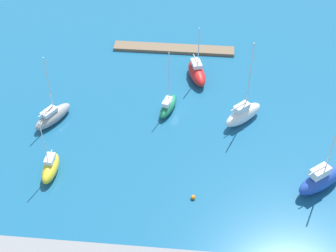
{
  "coord_description": "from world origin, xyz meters",
  "views": [
    {
      "loc": [
        -5.44,
        65.22,
        54.87
      ],
      "look_at": [
        0.0,
        6.07,
        1.5
      ],
      "focal_mm": 53.97,
      "sensor_mm": 36.0,
      "label": 1
    }
  ],
  "objects_px": {
    "pier_dock": "(174,49)",
    "sailboat_gray_inner_mooring": "(53,116)",
    "sailboat_white_lone_north": "(243,114)",
    "sailboat_blue_far_north": "(320,180)",
    "sailboat_red_mid_basin": "(197,72)",
    "mooring_buoy_orange": "(193,197)",
    "sailboat_yellow_off_beacon": "(50,168)",
    "sailboat_green_outer_mooring": "(168,106)"
  },
  "relations": [
    {
      "from": "sailboat_green_outer_mooring",
      "to": "sailboat_red_mid_basin",
      "type": "xyz_separation_m",
      "value": [
        -4.3,
        -9.48,
        0.3
      ]
    },
    {
      "from": "sailboat_blue_far_north",
      "to": "mooring_buoy_orange",
      "type": "distance_m",
      "value": 18.12
    },
    {
      "from": "sailboat_blue_far_north",
      "to": "sailboat_yellow_off_beacon",
      "type": "bearing_deg",
      "value": 142.71
    },
    {
      "from": "sailboat_green_outer_mooring",
      "to": "sailboat_yellow_off_beacon",
      "type": "height_order",
      "value": "sailboat_green_outer_mooring"
    },
    {
      "from": "sailboat_blue_far_north",
      "to": "mooring_buoy_orange",
      "type": "bearing_deg",
      "value": 153.13
    },
    {
      "from": "sailboat_blue_far_north",
      "to": "sailboat_gray_inner_mooring",
      "type": "xyz_separation_m",
      "value": [
        41.4,
        -10.67,
        -0.55
      ]
    },
    {
      "from": "pier_dock",
      "to": "sailboat_blue_far_north",
      "type": "relative_size",
      "value": 1.66
    },
    {
      "from": "pier_dock",
      "to": "mooring_buoy_orange",
      "type": "bearing_deg",
      "value": 98.87
    },
    {
      "from": "sailboat_red_mid_basin",
      "to": "sailboat_blue_far_north",
      "type": "relative_size",
      "value": 0.77
    },
    {
      "from": "pier_dock",
      "to": "sailboat_green_outer_mooring",
      "type": "distance_m",
      "value": 18.53
    },
    {
      "from": "sailboat_yellow_off_beacon",
      "to": "sailboat_blue_far_north",
      "type": "xyz_separation_m",
      "value": [
        -38.68,
        -0.76,
        0.5
      ]
    },
    {
      "from": "sailboat_red_mid_basin",
      "to": "mooring_buoy_orange",
      "type": "height_order",
      "value": "sailboat_red_mid_basin"
    },
    {
      "from": "sailboat_green_outer_mooring",
      "to": "sailboat_yellow_off_beacon",
      "type": "distance_m",
      "value": 22.37
    },
    {
      "from": "sailboat_blue_far_north",
      "to": "sailboat_gray_inner_mooring",
      "type": "bearing_deg",
      "value": 127.14
    },
    {
      "from": "sailboat_white_lone_north",
      "to": "sailboat_blue_far_north",
      "type": "bearing_deg",
      "value": -96.61
    },
    {
      "from": "sailboat_green_outer_mooring",
      "to": "sailboat_red_mid_basin",
      "type": "height_order",
      "value": "sailboat_green_outer_mooring"
    },
    {
      "from": "sailboat_blue_far_north",
      "to": "sailboat_gray_inner_mooring",
      "type": "relative_size",
      "value": 1.14
    },
    {
      "from": "sailboat_gray_inner_mooring",
      "to": "pier_dock",
      "type": "bearing_deg",
      "value": -7.86
    },
    {
      "from": "sailboat_green_outer_mooring",
      "to": "sailboat_yellow_off_beacon",
      "type": "xyz_separation_m",
      "value": [
        15.77,
        15.86,
        0.18
      ]
    },
    {
      "from": "pier_dock",
      "to": "sailboat_blue_far_north",
      "type": "bearing_deg",
      "value": 124.97
    },
    {
      "from": "pier_dock",
      "to": "sailboat_blue_far_north",
      "type": "height_order",
      "value": "sailboat_blue_far_north"
    },
    {
      "from": "sailboat_yellow_off_beacon",
      "to": "sailboat_blue_far_north",
      "type": "relative_size",
      "value": 0.73
    },
    {
      "from": "sailboat_gray_inner_mooring",
      "to": "mooring_buoy_orange",
      "type": "relative_size",
      "value": 19.13
    },
    {
      "from": "sailboat_green_outer_mooring",
      "to": "sailboat_yellow_off_beacon",
      "type": "relative_size",
      "value": 1.12
    },
    {
      "from": "sailboat_gray_inner_mooring",
      "to": "mooring_buoy_orange",
      "type": "xyz_separation_m",
      "value": [
        -23.71,
        14.28,
        -0.9
      ]
    },
    {
      "from": "sailboat_green_outer_mooring",
      "to": "sailboat_red_mid_basin",
      "type": "bearing_deg",
      "value": -8.66
    },
    {
      "from": "sailboat_green_outer_mooring",
      "to": "mooring_buoy_orange",
      "type": "relative_size",
      "value": 17.73
    },
    {
      "from": "sailboat_red_mid_basin",
      "to": "sailboat_yellow_off_beacon",
      "type": "distance_m",
      "value": 32.33
    },
    {
      "from": "pier_dock",
      "to": "sailboat_gray_inner_mooring",
      "type": "distance_m",
      "value": 29.11
    },
    {
      "from": "pier_dock",
      "to": "sailboat_yellow_off_beacon",
      "type": "height_order",
      "value": "sailboat_yellow_off_beacon"
    },
    {
      "from": "sailboat_white_lone_north",
      "to": "mooring_buoy_orange",
      "type": "relative_size",
      "value": 23.1
    },
    {
      "from": "sailboat_yellow_off_beacon",
      "to": "sailboat_gray_inner_mooring",
      "type": "relative_size",
      "value": 0.83
    },
    {
      "from": "mooring_buoy_orange",
      "to": "sailboat_gray_inner_mooring",
      "type": "bearing_deg",
      "value": -31.07
    },
    {
      "from": "pier_dock",
      "to": "sailboat_red_mid_basin",
      "type": "relative_size",
      "value": 2.17
    },
    {
      "from": "mooring_buoy_orange",
      "to": "sailboat_white_lone_north",
      "type": "bearing_deg",
      "value": -112.68
    },
    {
      "from": "pier_dock",
      "to": "sailboat_yellow_off_beacon",
      "type": "relative_size",
      "value": 2.29
    },
    {
      "from": "pier_dock",
      "to": "sailboat_white_lone_north",
      "type": "height_order",
      "value": "sailboat_white_lone_north"
    },
    {
      "from": "pier_dock",
      "to": "sailboat_white_lone_north",
      "type": "relative_size",
      "value": 1.57
    },
    {
      "from": "sailboat_yellow_off_beacon",
      "to": "sailboat_blue_far_north",
      "type": "height_order",
      "value": "sailboat_blue_far_north"
    },
    {
      "from": "pier_dock",
      "to": "sailboat_red_mid_basin",
      "type": "distance_m",
      "value": 10.33
    },
    {
      "from": "sailboat_yellow_off_beacon",
      "to": "sailboat_gray_inner_mooring",
      "type": "xyz_separation_m",
      "value": [
        2.72,
        -11.43,
        -0.06
      ]
    },
    {
      "from": "sailboat_yellow_off_beacon",
      "to": "mooring_buoy_orange",
      "type": "bearing_deg",
      "value": 83.73
    }
  ]
}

